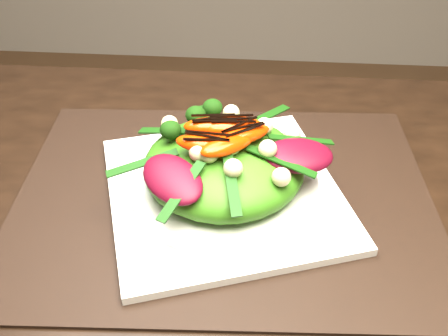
# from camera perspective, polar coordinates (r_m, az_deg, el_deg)

# --- Properties ---
(dining_table) EXTENTS (1.60, 0.90, 0.75)m
(dining_table) POSITION_cam_1_polar(r_m,az_deg,el_deg) (0.57, -10.76, -13.45)
(dining_table) COLOR black
(dining_table) RESTS_ON floor
(placemat) EXTENTS (0.51, 0.40, 0.00)m
(placemat) POSITION_cam_1_polar(r_m,az_deg,el_deg) (0.63, 0.00, -3.10)
(placemat) COLOR black
(placemat) RESTS_ON dining_table
(plate_base) EXTENTS (0.34, 0.34, 0.01)m
(plate_base) POSITION_cam_1_polar(r_m,az_deg,el_deg) (0.62, 0.00, -2.61)
(plate_base) COLOR white
(plate_base) RESTS_ON placemat
(salad_bowl) EXTENTS (0.29, 0.29, 0.02)m
(salad_bowl) POSITION_cam_1_polar(r_m,az_deg,el_deg) (0.62, 0.00, -1.69)
(salad_bowl) COLOR silver
(salad_bowl) RESTS_ON plate_base
(lettuce_mound) EXTENTS (0.21, 0.21, 0.06)m
(lettuce_mound) POSITION_cam_1_polar(r_m,az_deg,el_deg) (0.60, 0.00, 0.33)
(lettuce_mound) COLOR #3B7616
(lettuce_mound) RESTS_ON salad_bowl
(radicchio_leaf) EXTENTS (0.09, 0.07, 0.02)m
(radicchio_leaf) POSITION_cam_1_polar(r_m,az_deg,el_deg) (0.58, 8.14, 1.36)
(radicchio_leaf) COLOR #490716
(radicchio_leaf) RESTS_ON lettuce_mound
(orange_segment) EXTENTS (0.07, 0.03, 0.02)m
(orange_segment) POSITION_cam_1_polar(r_m,az_deg,el_deg) (0.59, 0.42, 4.73)
(orange_segment) COLOR red
(orange_segment) RESTS_ON lettuce_mound
(broccoli_floret) EXTENTS (0.04, 0.04, 0.03)m
(broccoli_floret) POSITION_cam_1_polar(r_m,az_deg,el_deg) (0.60, -6.75, 4.34)
(broccoli_floret) COLOR black
(broccoli_floret) RESTS_ON lettuce_mound
(macadamia_nut) EXTENTS (0.02, 0.02, 0.02)m
(macadamia_nut) POSITION_cam_1_polar(r_m,az_deg,el_deg) (0.55, 4.26, 1.41)
(macadamia_nut) COLOR #C5B88B
(macadamia_nut) RESTS_ON lettuce_mound
(balsamic_drizzle) EXTENTS (0.04, 0.00, 0.00)m
(balsamic_drizzle) POSITION_cam_1_polar(r_m,az_deg,el_deg) (0.59, 0.42, 5.51)
(balsamic_drizzle) COLOR black
(balsamic_drizzle) RESTS_ON orange_segment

